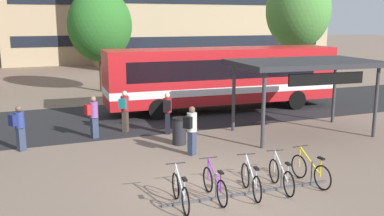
{
  "coord_description": "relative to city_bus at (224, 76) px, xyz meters",
  "views": [
    {
      "loc": [
        -4.78,
        -10.17,
        4.62
      ],
      "look_at": [
        0.96,
        4.14,
        1.46
      ],
      "focal_mm": 40.36,
      "sensor_mm": 36.0,
      "label": 1
    }
  ],
  "objects": [
    {
      "name": "ground",
      "position": [
        -4.98,
        -9.78,
        -1.78
      ],
      "size": [
        200.0,
        200.0,
        0.0
      ],
      "primitive_type": "plane",
      "color": "#7A6656"
    },
    {
      "name": "bus_lane_asphalt",
      "position": [
        -4.98,
        0.0,
        -1.77
      ],
      "size": [
        80.0,
        7.2,
        0.01
      ],
      "primitive_type": "cube",
      "color": "#232326",
      "rests_on": "ground"
    },
    {
      "name": "city_bus",
      "position": [
        0.0,
        0.0,
        0.0
      ],
      "size": [
        12.14,
        3.21,
        3.2
      ],
      "rotation": [
        0.0,
        0.0,
        -0.05
      ],
      "color": "red",
      "rests_on": "ground"
    },
    {
      "name": "bike_rack",
      "position": [
        -4.24,
        -10.37,
        -1.68
      ],
      "size": [
        4.93,
        0.22,
        0.7
      ],
      "rotation": [
        0.0,
        0.0,
        -0.03
      ],
      "color": "#47474C",
      "rests_on": "ground"
    },
    {
      "name": "parked_bicycle_silver_0",
      "position": [
        -6.25,
        -10.42,
        -1.39
      ],
      "size": [
        0.52,
        1.72,
        0.99
      ],
      "rotation": [
        0.0,
        0.0,
        1.46
      ],
      "color": "black",
      "rests_on": "ground"
    },
    {
      "name": "parked_bicycle_purple_1",
      "position": [
        -5.26,
        -10.32,
        -1.39
      ],
      "size": [
        0.52,
        1.72,
        0.99
      ],
      "rotation": [
        0.0,
        0.0,
        1.51
      ],
      "color": "black",
      "rests_on": "ground"
    },
    {
      "name": "parked_bicycle_silver_2",
      "position": [
        -4.23,
        -10.41,
        -1.39
      ],
      "size": [
        0.55,
        1.7,
        0.99
      ],
      "rotation": [
        0.0,
        0.0,
        1.37
      ],
      "color": "black",
      "rests_on": "ground"
    },
    {
      "name": "parked_bicycle_silver_3",
      "position": [
        -3.28,
        -10.41,
        -1.39
      ],
      "size": [
        0.52,
        1.71,
        0.99
      ],
      "rotation": [
        0.0,
        0.0,
        1.4
      ],
      "color": "black",
      "rests_on": "ground"
    },
    {
      "name": "parked_bicycle_yellow_4",
      "position": [
        -2.26,
        -10.35,
        -1.39
      ],
      "size": [
        0.52,
        1.72,
        0.99
      ],
      "rotation": [
        0.0,
        0.0,
        1.62
      ],
      "color": "black",
      "rests_on": "ground"
    },
    {
      "name": "transit_shelter",
      "position": [
        0.86,
        -5.64,
        1.06
      ],
      "size": [
        5.97,
        3.85,
        3.02
      ],
      "rotation": [
        0.0,
        0.0,
        -0.06
      ],
      "color": "#38383D",
      "rests_on": "ground"
    },
    {
      "name": "commuter_red_pack_0",
      "position": [
        -7.21,
        -3.14,
        -0.8
      ],
      "size": [
        0.6,
        0.47,
        1.69
      ],
      "rotation": [
        0.0,
        0.0,
        0.35
      ],
      "color": "#2D3851",
      "rests_on": "ground"
    },
    {
      "name": "commuter_black_pack_2",
      "position": [
        -4.43,
        -6.61,
        -0.78
      ],
      "size": [
        0.6,
        0.55,
        1.72
      ],
      "rotation": [
        0.0,
        0.0,
        0.61
      ],
      "color": "#2D3851",
      "rests_on": "ground"
    },
    {
      "name": "commuter_black_pack_3",
      "position": [
        -4.29,
        -3.61,
        -0.78
      ],
      "size": [
        0.46,
        0.59,
        1.72
      ],
      "rotation": [
        0.0,
        0.0,
        1.24
      ],
      "color": "black",
      "rests_on": "ground"
    },
    {
      "name": "commuter_teal_pack_5",
      "position": [
        -5.83,
        -2.65,
        -0.77
      ],
      "size": [
        0.56,
        0.6,
        1.74
      ],
      "rotation": [
        0.0,
        0.0,
        0.95
      ],
      "color": "#47382D",
      "rests_on": "ground"
    },
    {
      "name": "commuter_navy_pack_6",
      "position": [
        -9.93,
        -3.88,
        -0.82
      ],
      "size": [
        0.61,
        0.54,
        1.65
      ],
      "rotation": [
        0.0,
        0.0,
        0.56
      ],
      "color": "#2D3851",
      "rests_on": "ground"
    },
    {
      "name": "trash_bin",
      "position": [
        -4.36,
        -5.2,
        -1.26
      ],
      "size": [
        0.55,
        0.55,
        1.03
      ],
      "color": "#232328",
      "rests_on": "ground"
    },
    {
      "name": "street_tree_0",
      "position": [
        8.25,
        5.42,
        3.48
      ],
      "size": [
        4.41,
        4.41,
        7.91
      ],
      "color": "brown",
      "rests_on": "ground"
    },
    {
      "name": "street_tree_2",
      "position": [
        -4.79,
        8.27,
        2.5
      ],
      "size": [
        4.08,
        4.08,
        6.62
      ],
      "color": "brown",
      "rests_on": "ground"
    }
  ]
}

